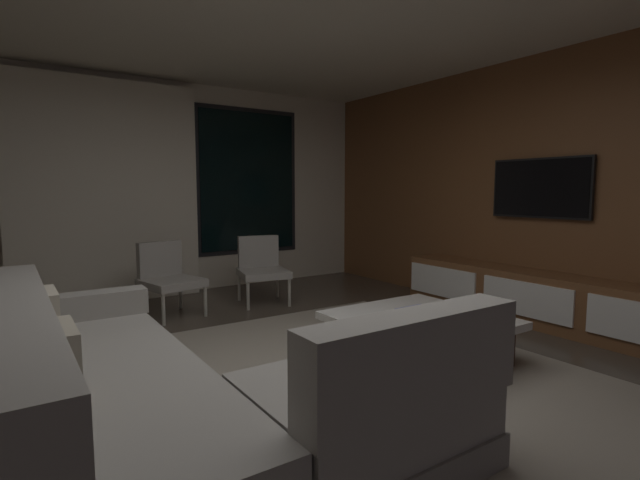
% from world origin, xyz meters
% --- Properties ---
extents(floor, '(9.20, 9.20, 0.00)m').
position_xyz_m(floor, '(0.00, 0.00, 0.00)').
color(floor, '#473D33').
extents(back_wall_with_window, '(6.60, 0.30, 2.70)m').
position_xyz_m(back_wall_with_window, '(-0.06, 3.62, 1.34)').
color(back_wall_with_window, beige).
rests_on(back_wall_with_window, floor).
extents(media_wall, '(0.12, 7.80, 2.70)m').
position_xyz_m(media_wall, '(3.06, 0.00, 1.35)').
color(media_wall, brown).
rests_on(media_wall, floor).
extents(area_rug, '(3.20, 3.80, 0.01)m').
position_xyz_m(area_rug, '(0.35, -0.10, 0.01)').
color(area_rug, gray).
rests_on(area_rug, floor).
extents(sectional_couch, '(1.98, 2.50, 0.82)m').
position_xyz_m(sectional_couch, '(-0.92, -0.20, 0.29)').
color(sectional_couch, gray).
rests_on(sectional_couch, floor).
extents(coffee_table, '(1.16, 1.16, 0.36)m').
position_xyz_m(coffee_table, '(1.05, 0.04, 0.19)').
color(coffee_table, black).
rests_on(coffee_table, floor).
extents(book_stack_on_coffee_table, '(0.27, 0.22, 0.12)m').
position_xyz_m(book_stack_on_coffee_table, '(0.86, -0.11, 0.42)').
color(book_stack_on_coffee_table, '#98684B').
rests_on(book_stack_on_coffee_table, coffee_table).
extents(accent_chair_near_window, '(0.65, 0.67, 0.78)m').
position_xyz_m(accent_chair_near_window, '(0.94, 2.50, 0.43)').
color(accent_chair_near_window, '#B2ADA0').
rests_on(accent_chair_near_window, floor).
extents(accent_chair_by_curtain, '(0.65, 0.67, 0.78)m').
position_xyz_m(accent_chair_by_curtain, '(-0.16, 2.51, 0.43)').
color(accent_chair_by_curtain, '#B2ADA0').
rests_on(accent_chair_by_curtain, floor).
extents(media_console, '(0.46, 3.10, 0.52)m').
position_xyz_m(media_console, '(2.77, 0.05, 0.25)').
color(media_console, brown).
rests_on(media_console, floor).
extents(mounted_tv, '(0.05, 1.05, 0.61)m').
position_xyz_m(mounted_tv, '(2.95, 0.25, 1.35)').
color(mounted_tv, black).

